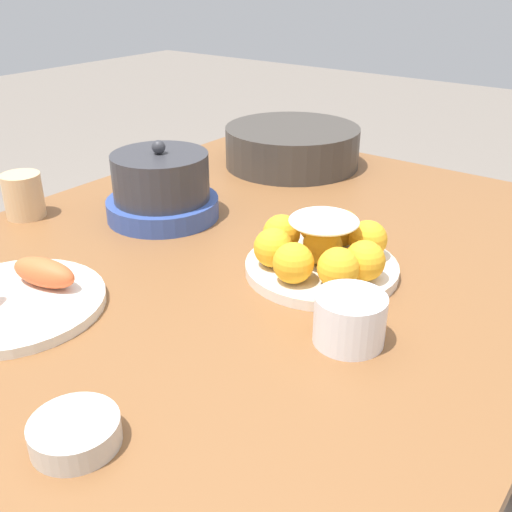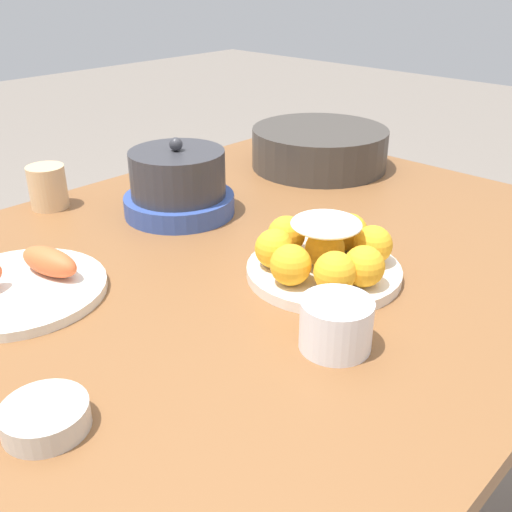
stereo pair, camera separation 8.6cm
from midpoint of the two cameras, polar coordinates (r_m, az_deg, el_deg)
name	(u,v)px [view 1 (the left image)]	position (r m, az deg, el deg)	size (l,w,h in m)	color
dining_table	(191,343)	(0.91, -8.95, -8.25)	(1.49, 0.95, 0.78)	brown
cake_plate	(322,250)	(0.88, 3.56, 0.51)	(0.23, 0.23, 0.09)	silver
serving_bowl	(292,145)	(1.37, 1.65, 10.51)	(0.30, 0.30, 0.09)	#3D3833
sauce_bowl	(75,432)	(0.64, -20.75, -15.51)	(0.09, 0.09, 0.03)	beige
seafood_platter	(8,299)	(0.88, -25.18, -3.77)	(0.24, 0.24, 0.06)	silver
cup_near	(350,319)	(0.73, 5.59, -6.10)	(0.09, 0.09, 0.06)	white
cup_far	(23,196)	(1.17, -23.27, 5.27)	(0.07, 0.07, 0.08)	#DBB27F
warming_pot	(162,188)	(1.09, -11.23, 6.31)	(0.20, 0.20, 0.14)	#334C99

